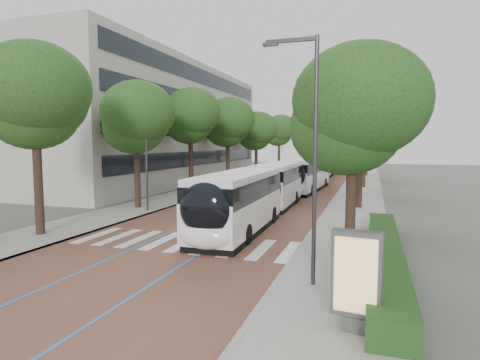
{
  "coord_description": "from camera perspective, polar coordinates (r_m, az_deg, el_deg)",
  "views": [
    {
      "loc": [
        8.54,
        -15.94,
        4.78
      ],
      "look_at": [
        0.57,
        8.17,
        2.4
      ],
      "focal_mm": 30.0,
      "sensor_mm": 36.0,
      "label": 1
    }
  ],
  "objects": [
    {
      "name": "streetlight_far",
      "position": [
        37.99,
        15.46,
        5.22
      ],
      "size": [
        1.82,
        0.2,
        8.0
      ],
      "color": "#333235",
      "rests_on": "sidewalk_right"
    },
    {
      "name": "lead_bus",
      "position": [
        24.78,
        2.46,
        -1.96
      ],
      "size": [
        2.79,
        18.43,
        3.2
      ],
      "rotation": [
        0.0,
        0.0,
        0.01
      ],
      "color": "black",
      "rests_on": "ground"
    },
    {
      "name": "lane_line_right",
      "position": [
        56.57,
        11.18,
        0.42
      ],
      "size": [
        0.12,
        126.0,
        0.01
      ],
      "primitive_type": "cube",
      "color": "blue",
      "rests_on": "road"
    },
    {
      "name": "hedge",
      "position": [
        16.51,
        19.89,
        -9.92
      ],
      "size": [
        1.2,
        14.0,
        0.8
      ],
      "primitive_type": "cube",
      "color": "#193D15",
      "rests_on": "sidewalk_right"
    },
    {
      "name": "ad_panel",
      "position": [
        10.55,
        16.2,
        -13.32
      ],
      "size": [
        1.24,
        0.53,
        2.51
      ],
      "rotation": [
        0.0,
        0.0,
        -0.12
      ],
      "color": "#59595B",
      "rests_on": "sidewalk_right"
    },
    {
      "name": "sidewalk_right",
      "position": [
        56.15,
        17.17,
        0.29
      ],
      "size": [
        4.0,
        140.0,
        0.12
      ],
      "primitive_type": "cube",
      "color": "#9C9993",
      "rests_on": "ground"
    },
    {
      "name": "kerb_left",
      "position": [
        57.9,
        4.1,
        0.66
      ],
      "size": [
        0.2,
        140.0,
        0.14
      ],
      "primitive_type": "cube",
      "color": "gray",
      "rests_on": "ground"
    },
    {
      "name": "kerb_right",
      "position": [
        56.22,
        15.23,
        0.34
      ],
      "size": [
        0.2,
        140.0,
        0.14
      ],
      "primitive_type": "cube",
      "color": "gray",
      "rests_on": "ground"
    },
    {
      "name": "ground",
      "position": [
        18.71,
        -9.69,
        -9.52
      ],
      "size": [
        160.0,
        160.0,
        0.0
      ],
      "primitive_type": "plane",
      "color": "#51544C",
      "rests_on": "ground"
    },
    {
      "name": "streetlight_near",
      "position": [
        13.09,
        9.89,
        5.45
      ],
      "size": [
        1.82,
        0.2,
        8.0
      ],
      "color": "#333235",
      "rests_on": "sidewalk_right"
    },
    {
      "name": "sidewalk_left",
      "position": [
        58.39,
        2.29,
        0.71
      ],
      "size": [
        4.0,
        140.0,
        0.12
      ],
      "primitive_type": "cube",
      "color": "#9C9993",
      "rests_on": "ground"
    },
    {
      "name": "bus_queued_2",
      "position": [
        65.82,
        12.55,
        2.47
      ],
      "size": [
        2.66,
        12.42,
        3.2
      ],
      "rotation": [
        0.0,
        0.0,
        -0.01
      ],
      "color": "white",
      "rests_on": "ground"
    },
    {
      "name": "road",
      "position": [
        56.79,
        9.58,
        0.46
      ],
      "size": [
        11.0,
        140.0,
        0.02
      ],
      "primitive_type": "cube",
      "color": "brown",
      "rests_on": "ground"
    },
    {
      "name": "lamp_post_left",
      "position": [
        28.08,
        -13.18,
        3.86
      ],
      "size": [
        0.14,
        0.14,
        8.0
      ],
      "primitive_type": "cylinder",
      "color": "#333235",
      "rests_on": "sidewalk_left"
    },
    {
      "name": "bus_queued_1",
      "position": [
        53.67,
        11.17,
        1.88
      ],
      "size": [
        2.62,
        12.42,
        3.2
      ],
      "rotation": [
        0.0,
        0.0,
        -0.01
      ],
      "color": "white",
      "rests_on": "ground"
    },
    {
      "name": "trees_right",
      "position": [
        38.31,
        17.17,
        7.4
      ],
      "size": [
        5.74,
        47.68,
        8.94
      ],
      "color": "black",
      "rests_on": "ground"
    },
    {
      "name": "bus_queued_3",
      "position": [
        78.8,
        13.74,
        2.9
      ],
      "size": [
        3.32,
        12.53,
        3.2
      ],
      "rotation": [
        0.0,
        0.0,
        -0.07
      ],
      "color": "white",
      "rests_on": "ground"
    },
    {
      "name": "zebra_crossing",
      "position": [
        19.48,
        -7.77,
        -8.83
      ],
      "size": [
        10.55,
        3.6,
        0.01
      ],
      "color": "silver",
      "rests_on": "ground"
    },
    {
      "name": "trees_left",
      "position": [
        45.96,
        -2.17,
        7.65
      ],
      "size": [
        5.89,
        60.55,
        9.38
      ],
      "color": "black",
      "rests_on": "ground"
    },
    {
      "name": "office_building",
      "position": [
        52.16,
        -14.34,
        7.62
      ],
      "size": [
        18.11,
        40.0,
        14.0
      ],
      "color": "#A6A399",
      "rests_on": "ground"
    },
    {
      "name": "bus_queued_0",
      "position": [
        40.06,
        9.38,
        0.76
      ],
      "size": [
        3.16,
        12.51,
        3.2
      ],
      "rotation": [
        0.0,
        0.0,
        -0.05
      ],
      "color": "white",
      "rests_on": "ground"
    },
    {
      "name": "lane_line_left",
      "position": [
        57.06,
        7.99,
        0.51
      ],
      "size": [
        0.12,
        126.0,
        0.01
      ],
      "primitive_type": "cube",
      "color": "blue",
      "rests_on": "road"
    }
  ]
}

